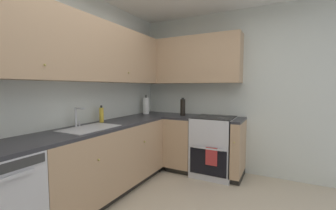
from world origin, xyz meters
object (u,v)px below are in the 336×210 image
at_px(oven_range, 214,146).
at_px(soap_bottle, 101,115).
at_px(oil_bottle, 183,107).
at_px(paper_towel_roll, 146,106).

height_order(oven_range, soap_bottle, soap_bottle).
bearing_deg(oil_bottle, oven_range, -88.04).
xyz_separation_m(oven_range, oil_bottle, (-0.02, 0.54, 0.59)).
xyz_separation_m(oven_range, paper_towel_roll, (-0.10, 1.21, 0.59)).
distance_m(soap_bottle, paper_towel_roll, 1.07).
relative_size(soap_bottle, paper_towel_roll, 0.66).
bearing_deg(oil_bottle, soap_bottle, 148.81).
bearing_deg(soap_bottle, oil_bottle, -31.19).
bearing_deg(oven_range, paper_towel_roll, 94.83).
relative_size(oven_range, soap_bottle, 4.66).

